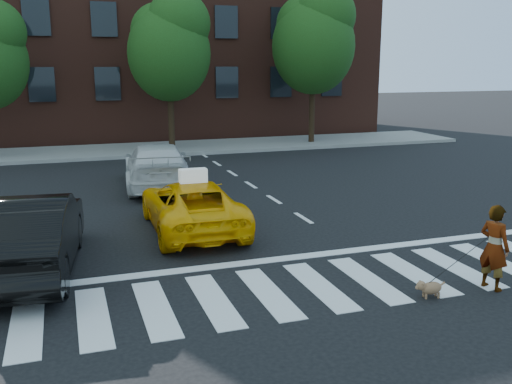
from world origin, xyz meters
TOP-DOWN VIEW (x-y plane):
  - ground at (0.00, 0.00)m, footprint 120.00×120.00m
  - crosswalk at (0.00, 0.00)m, footprint 13.00×2.40m
  - stop_line at (0.00, 1.60)m, footprint 12.00×0.30m
  - sidewalk_far at (0.00, 17.50)m, footprint 30.00×4.00m
  - building at (0.00, 25.00)m, footprint 26.00×10.00m
  - tree_mid at (0.53, 17.00)m, footprint 3.69×3.69m
  - tree_right at (7.53, 17.00)m, footprint 4.00×4.00m
  - taxi at (-1.40, 4.30)m, footprint 2.14×4.47m
  - black_sedan at (-5.00, 2.50)m, footprint 2.17×4.89m
  - white_suv at (-1.40, 9.51)m, footprint 2.56×5.18m
  - woman at (2.89, -1.10)m, footprint 0.51×0.65m
  - dog at (1.58, -1.09)m, footprint 0.55×0.27m
  - taxi_sign at (-1.40, 4.10)m, footprint 0.66×0.29m

SIDE VIEW (x-z plane):
  - ground at x=0.00m, z-range 0.00..0.00m
  - crosswalk at x=0.00m, z-range 0.00..0.01m
  - stop_line at x=0.00m, z-range 0.00..0.01m
  - sidewalk_far at x=0.00m, z-range 0.00..0.15m
  - dog at x=1.58m, z-range 0.03..0.34m
  - taxi at x=-1.40m, z-range 0.00..1.23m
  - white_suv at x=-1.40m, z-range 0.00..1.45m
  - black_sedan at x=-5.00m, z-range 0.00..1.56m
  - woman at x=2.89m, z-range 0.00..1.56m
  - taxi_sign at x=-1.40m, z-range 1.23..1.55m
  - tree_mid at x=0.53m, z-range 1.30..8.40m
  - tree_right at x=7.53m, z-range 1.41..9.11m
  - building at x=0.00m, z-range 0.00..12.00m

